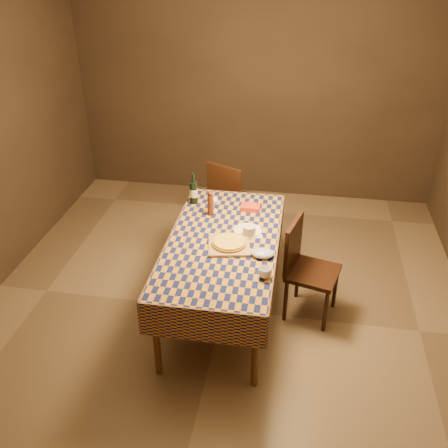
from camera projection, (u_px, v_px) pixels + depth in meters
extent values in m
plane|color=brown|center=(223.00, 310.00, 4.64)|extent=(5.00, 5.00, 0.00)
cube|color=#34271D|center=(256.00, 92.00, 6.08)|extent=(4.50, 0.10, 2.70)
cylinder|color=brown|center=(156.00, 337.00, 3.80)|extent=(0.06, 0.06, 0.75)
cylinder|color=brown|center=(255.00, 349.00, 3.69)|extent=(0.06, 0.06, 0.75)
cylinder|color=brown|center=(200.00, 227.00, 5.21)|extent=(0.06, 0.06, 0.75)
cylinder|color=brown|center=(273.00, 233.00, 5.10)|extent=(0.06, 0.06, 0.75)
cube|color=brown|center=(223.00, 243.00, 4.26)|extent=(0.90, 1.80, 0.03)
cube|color=brown|center=(223.00, 241.00, 4.25)|extent=(0.92, 1.82, 0.02)
cube|color=brown|center=(202.00, 326.00, 3.55)|extent=(0.94, 0.01, 0.30)
cube|color=brown|center=(238.00, 205.00, 5.10)|extent=(0.94, 0.01, 0.30)
cube|color=brown|center=(171.00, 250.00, 4.39)|extent=(0.01, 1.84, 0.30)
cube|color=brown|center=(277.00, 260.00, 4.26)|extent=(0.01, 1.84, 0.30)
cube|color=#A8874F|center=(229.00, 245.00, 4.17)|extent=(0.40, 0.40, 0.02)
cylinder|color=#A06C1A|center=(229.00, 243.00, 4.16)|extent=(0.32, 0.32, 0.02)
cylinder|color=yellow|center=(229.00, 241.00, 4.15)|extent=(0.29, 0.29, 0.01)
cylinder|color=#4E2112|center=(211.00, 205.00, 4.58)|extent=(0.07, 0.07, 0.20)
sphere|color=#4E2112|center=(210.00, 194.00, 4.52)|extent=(0.04, 0.04, 0.04)
imported|color=#684C58|center=(227.00, 246.00, 4.13)|extent=(0.17, 0.17, 0.05)
cylinder|color=silver|center=(214.00, 210.00, 4.70)|extent=(0.07, 0.07, 0.00)
cylinder|color=silver|center=(214.00, 207.00, 4.68)|extent=(0.01, 0.01, 0.06)
sphere|color=silver|center=(214.00, 201.00, 4.65)|extent=(0.07, 0.07, 0.07)
ellipsoid|color=#3E0713|center=(214.00, 201.00, 4.65)|extent=(0.04, 0.04, 0.03)
cylinder|color=black|center=(194.00, 193.00, 4.78)|extent=(0.07, 0.07, 0.22)
cylinder|color=black|center=(193.00, 178.00, 4.70)|extent=(0.03, 0.03, 0.09)
cylinder|color=beige|center=(194.00, 193.00, 4.78)|extent=(0.08, 0.08, 0.08)
cylinder|color=silver|center=(249.00, 231.00, 4.29)|extent=(0.12, 0.12, 0.09)
cube|color=red|center=(250.00, 207.00, 4.70)|extent=(0.18, 0.13, 0.04)
cylinder|color=white|center=(248.00, 231.00, 4.37)|extent=(0.30, 0.30, 0.01)
imported|color=white|center=(265.00, 273.00, 3.78)|extent=(0.12, 0.12, 0.08)
cube|color=silver|center=(248.00, 234.00, 4.34)|extent=(0.27, 0.23, 0.00)
ellipsoid|color=#ACB7DD|center=(262.00, 253.00, 4.03)|extent=(0.20, 0.16, 0.06)
cube|color=black|center=(234.00, 200.00, 5.58)|extent=(0.55, 0.55, 0.04)
cube|color=black|center=(224.00, 186.00, 5.31)|extent=(0.40, 0.20, 0.46)
cylinder|color=black|center=(255.00, 215.00, 5.74)|extent=(0.04, 0.04, 0.43)
cylinder|color=black|center=(229.00, 207.00, 5.91)|extent=(0.04, 0.04, 0.43)
cylinder|color=black|center=(239.00, 229.00, 5.48)|extent=(0.04, 0.04, 0.43)
cylinder|color=black|center=(212.00, 220.00, 5.65)|extent=(0.04, 0.04, 0.43)
cube|color=black|center=(313.00, 273.00, 4.38)|extent=(0.51, 0.51, 0.04)
cube|color=black|center=(293.00, 244.00, 4.32)|extent=(0.14, 0.41, 0.46)
cylinder|color=black|center=(325.00, 312.00, 4.29)|extent=(0.04, 0.04, 0.43)
cylinder|color=black|center=(335.00, 288.00, 4.58)|extent=(0.04, 0.04, 0.43)
cylinder|color=black|center=(286.00, 301.00, 4.42)|extent=(0.04, 0.04, 0.43)
cylinder|color=black|center=(297.00, 278.00, 4.70)|extent=(0.04, 0.04, 0.43)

